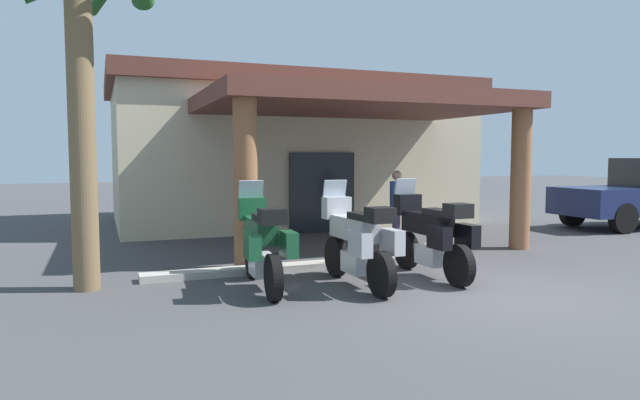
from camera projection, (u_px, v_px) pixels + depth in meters
ground_plane at (500, 293)px, 8.26m from camera, size 80.00×80.00×0.00m
motel_building at (288, 150)px, 17.39m from camera, size 10.53×10.85×4.27m
motorcycle_green at (262, 243)px, 8.43m from camera, size 0.73×2.21×1.61m
motorcycle_silver at (358, 241)px, 8.61m from camera, size 0.71×2.21×1.61m
motorcycle_black at (432, 235)px, 9.25m from camera, size 0.71×2.21×1.61m
pedestrian at (397, 201)px, 13.10m from camera, size 0.40×0.40×1.67m
palm_tree_roadside at (79, 13)px, 8.13m from camera, size 2.53×2.61×5.54m
curb_strip at (321, 265)px, 10.07m from camera, size 6.24×0.36×0.12m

